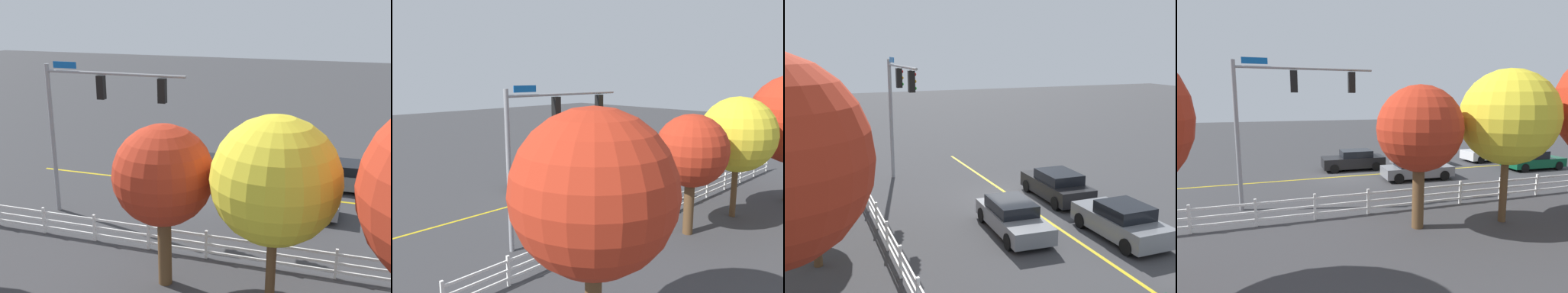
# 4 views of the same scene
# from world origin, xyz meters

# --- Properties ---
(ground_plane) EXTENTS (120.00, 120.00, 0.00)m
(ground_plane) POSITION_xyz_m (0.00, 0.00, 0.00)
(ground_plane) COLOR #38383A
(lane_center_stripe) EXTENTS (28.00, 0.16, 0.01)m
(lane_center_stripe) POSITION_xyz_m (-4.00, 0.00, 0.00)
(lane_center_stripe) COLOR gold
(lane_center_stripe) RESTS_ON ground_plane
(signal_assembly) EXTENTS (6.42, 0.38, 6.94)m
(signal_assembly) POSITION_xyz_m (4.10, 4.87, 4.85)
(signal_assembly) COLOR gray
(signal_assembly) RESTS_ON ground_plane
(car_0) EXTENTS (4.51, 2.00, 1.44)m
(car_0) POSITION_xyz_m (-1.03, -1.95, 0.71)
(car_0) COLOR black
(car_0) RESTS_ON ground_plane
(car_1) EXTENTS (4.38, 1.99, 1.45)m
(car_1) POSITION_xyz_m (-6.35, -1.78, 0.70)
(car_1) COLOR slate
(car_1) RESTS_ON ground_plane
(car_2) EXTENTS (4.60, 2.00, 1.33)m
(car_2) POSITION_xyz_m (-4.24, 1.99, 0.66)
(car_2) COLOR slate
(car_2) RESTS_ON ground_plane
(car_3) EXTENTS (4.88, 2.11, 1.42)m
(car_3) POSITION_xyz_m (-12.99, -1.92, 0.71)
(car_3) COLOR silver
(car_3) RESTS_ON ground_plane
(car_4) EXTENTS (4.44, 2.05, 1.41)m
(car_4) POSITION_xyz_m (-13.82, 1.80, 0.67)
(car_4) COLOR #0C4C2D
(car_4) RESTS_ON ground_plane
(white_rail_fence) EXTENTS (26.10, 0.10, 1.15)m
(white_rail_fence) POSITION_xyz_m (-3.00, 7.12, 0.60)
(white_rail_fence) COLOR white
(white_rail_fence) RESTS_ON ground_plane
(tree_2) EXTENTS (3.35, 3.35, 5.67)m
(tree_2) POSITION_xyz_m (-0.92, 9.14, 3.95)
(tree_2) COLOR brown
(tree_2) RESTS_ON ground_plane
(tree_3) EXTENTS (3.87, 3.87, 6.32)m
(tree_3) POSITION_xyz_m (-4.60, 9.61, 4.38)
(tree_3) COLOR brown
(tree_3) RESTS_ON ground_plane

